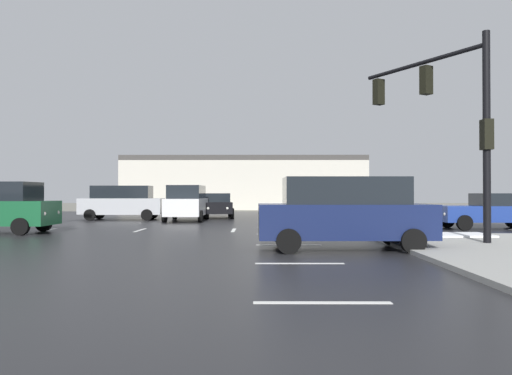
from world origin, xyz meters
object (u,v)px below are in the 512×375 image
at_px(sedan_blue, 493,210).
at_px(suv_silver, 122,202).
at_px(traffic_signal_mast, 449,109).
at_px(suv_white, 187,202).
at_px(suv_navy, 344,211).
at_px(sedan_black, 217,205).

height_order(sedan_blue, suv_silver, suv_silver).
bearing_deg(traffic_signal_mast, sedan_blue, -65.15).
relative_size(traffic_signal_mast, suv_white, 1.30).
xyz_separation_m(traffic_signal_mast, suv_silver, (-14.23, 13.72, -3.21)).
xyz_separation_m(suv_white, suv_navy, (6.54, -14.50, 0.00)).
distance_m(traffic_signal_mast, suv_navy, 5.23).
height_order(suv_white, sedan_blue, suv_white).
relative_size(suv_white, suv_navy, 1.00).
distance_m(sedan_black, suv_silver, 5.97).
height_order(traffic_signal_mast, sedan_black, traffic_signal_mast).
height_order(suv_navy, suv_silver, same).
xyz_separation_m(traffic_signal_mast, sedan_blue, (4.33, 6.17, -3.45)).
bearing_deg(suv_navy, suv_silver, 123.28).
distance_m(traffic_signal_mast, sedan_blue, 8.29).
xyz_separation_m(traffic_signal_mast, sedan_black, (-8.78, 16.15, -3.45)).
height_order(sedan_black, suv_silver, suv_silver).
bearing_deg(sedan_black, suv_navy, 9.85).
xyz_separation_m(sedan_black, sedan_blue, (13.11, -9.98, 0.00)).
bearing_deg(suv_white, traffic_signal_mast, -141.00).
bearing_deg(sedan_blue, sedan_black, -39.30).
relative_size(sedan_black, suv_white, 0.96).
height_order(sedan_black, suv_navy, suv_navy).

